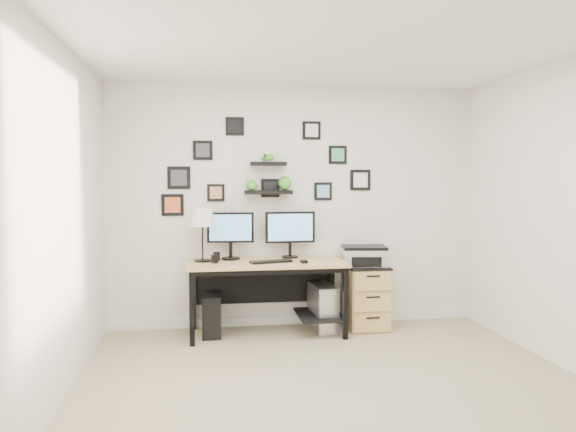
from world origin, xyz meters
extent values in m
plane|color=tan|center=(0.00, 0.00, 0.00)|extent=(4.00, 4.00, 0.00)
plane|color=white|center=(0.00, 0.00, 2.60)|extent=(4.00, 4.00, 0.00)
plane|color=white|center=(0.00, 2.00, 1.30)|extent=(4.00, 0.00, 4.00)
plane|color=white|center=(0.00, -2.00, 1.30)|extent=(4.00, 0.00, 4.00)
plane|color=white|center=(-2.00, 0.00, 1.30)|extent=(0.00, 4.00, 4.00)
cube|color=white|center=(0.00, 1.99, 0.05)|extent=(4.00, 0.03, 0.10)
cube|color=tan|center=(-0.35, 1.63, 0.73)|extent=(1.60, 0.70, 0.03)
cube|color=black|center=(-0.35, 1.63, 0.69)|extent=(1.54, 0.64, 0.05)
cube|color=black|center=(-0.35, 1.96, 0.46)|extent=(1.44, 0.02, 0.41)
cube|color=black|center=(0.20, 1.63, 0.18)|extent=(0.45, 0.63, 0.03)
cube|color=black|center=(-1.10, 1.33, 0.36)|extent=(0.05, 0.05, 0.72)
cube|color=black|center=(-1.10, 1.93, 0.36)|extent=(0.05, 0.05, 0.72)
cube|color=black|center=(0.40, 1.33, 0.36)|extent=(0.05, 0.05, 0.72)
cube|color=black|center=(0.40, 1.93, 0.36)|extent=(0.05, 0.05, 0.72)
cylinder|color=black|center=(-0.71, 1.83, 0.76)|extent=(0.21, 0.21, 0.02)
cylinder|color=black|center=(-0.71, 1.83, 0.84)|extent=(0.04, 0.04, 0.17)
cube|color=black|center=(-0.71, 1.83, 1.09)|extent=(0.48, 0.08, 0.32)
cube|color=#59A5D8|center=(-0.71, 1.81, 1.09)|extent=(0.43, 0.05, 0.27)
cylinder|color=black|center=(-0.07, 1.87, 0.76)|extent=(0.18, 0.18, 0.02)
cylinder|color=black|center=(-0.07, 1.87, 0.84)|extent=(0.04, 0.04, 0.15)
cube|color=black|center=(-0.07, 1.86, 1.08)|extent=(0.53, 0.04, 0.33)
cube|color=#59A5D8|center=(-0.07, 1.84, 1.08)|extent=(0.48, 0.02, 0.29)
cube|color=black|center=(-0.32, 1.56, 0.76)|extent=(0.44, 0.23, 0.02)
cube|color=black|center=(0.01, 1.49, 0.76)|extent=(0.07, 0.10, 0.03)
cylinder|color=black|center=(-1.00, 1.74, 0.76)|extent=(0.17, 0.17, 0.02)
cylinder|color=black|center=(-1.00, 1.74, 1.01)|extent=(0.01, 0.01, 0.50)
cone|color=white|center=(-1.00, 1.74, 1.21)|extent=(0.27, 0.27, 0.19)
cylinder|color=black|center=(-0.88, 1.62, 0.79)|extent=(0.07, 0.07, 0.08)
cylinder|color=black|center=(-0.86, 1.77, 0.80)|extent=(0.07, 0.07, 0.09)
cube|color=black|center=(-0.92, 1.68, 0.21)|extent=(0.19, 0.42, 0.42)
cube|color=gray|center=(0.24, 1.68, 0.24)|extent=(0.25, 0.50, 0.48)
cube|color=silver|center=(0.26, 1.44, 0.24)|extent=(0.19, 0.02, 0.45)
cube|color=tan|center=(0.72, 1.73, 0.33)|extent=(0.42, 0.50, 0.65)
cube|color=black|center=(0.72, 1.73, 0.66)|extent=(0.43, 0.51, 0.02)
cube|color=tan|center=(0.72, 1.47, 0.11)|extent=(0.39, 0.02, 0.18)
cylinder|color=black|center=(0.72, 1.46, 0.17)|extent=(0.14, 0.02, 0.02)
cube|color=tan|center=(0.72, 1.47, 0.33)|extent=(0.39, 0.02, 0.18)
cylinder|color=black|center=(0.72, 1.46, 0.39)|extent=(0.14, 0.02, 0.02)
cube|color=tan|center=(0.72, 1.47, 0.54)|extent=(0.39, 0.02, 0.18)
cylinder|color=black|center=(0.72, 1.46, 0.60)|extent=(0.14, 0.02, 0.02)
cube|color=silver|center=(0.70, 1.73, 0.76)|extent=(0.50, 0.41, 0.18)
cube|color=black|center=(0.70, 1.73, 0.86)|extent=(0.50, 0.41, 0.03)
cube|color=black|center=(0.68, 1.55, 0.73)|extent=(0.31, 0.06, 0.10)
cube|color=black|center=(-0.30, 1.91, 1.45)|extent=(0.50, 0.18, 0.04)
cube|color=black|center=(-0.30, 1.90, 1.75)|extent=(0.38, 0.15, 0.04)
imported|color=green|center=(-0.47, 1.91, 1.60)|extent=(0.15, 0.12, 0.27)
imported|color=green|center=(-0.13, 1.91, 1.60)|extent=(0.15, 0.15, 0.27)
imported|color=green|center=(-0.30, 1.90, 1.90)|extent=(0.13, 0.09, 0.25)
cube|color=black|center=(-0.65, 1.99, 2.15)|extent=(0.19, 0.02, 0.19)
cube|color=black|center=(-0.65, 1.98, 2.15)|extent=(0.14, 0.00, 0.14)
cube|color=black|center=(-1.30, 1.99, 1.32)|extent=(0.23, 0.02, 0.23)
cube|color=#CC6030|center=(-1.30, 1.98, 1.32)|extent=(0.16, 0.00, 0.16)
cube|color=black|center=(0.73, 1.99, 1.58)|extent=(0.23, 0.02, 0.23)
cube|color=silver|center=(0.73, 1.98, 1.58)|extent=(0.16, 0.00, 0.16)
cube|color=black|center=(-0.98, 1.99, 1.89)|extent=(0.20, 0.02, 0.20)
cube|color=#3A393F|center=(-0.98, 1.98, 1.89)|extent=(0.14, 0.00, 0.14)
cube|color=black|center=(-0.85, 1.99, 1.44)|extent=(0.18, 0.02, 0.18)
cube|color=tan|center=(-0.85, 1.98, 1.44)|extent=(0.13, 0.00, 0.13)
cube|color=black|center=(-1.24, 1.99, 1.60)|extent=(0.24, 0.02, 0.24)
cube|color=#3A3B45|center=(-1.24, 1.98, 1.60)|extent=(0.17, 0.00, 0.17)
cube|color=black|center=(0.47, 1.99, 1.85)|extent=(0.20, 0.02, 0.20)
cube|color=#49A064|center=(0.47, 1.98, 1.85)|extent=(0.14, 0.00, 0.14)
cube|color=black|center=(0.31, 1.99, 1.46)|extent=(0.20, 0.02, 0.20)
cube|color=#73B2CA|center=(0.31, 1.98, 1.46)|extent=(0.14, 0.00, 0.14)
cube|color=black|center=(0.18, 1.99, 2.11)|extent=(0.20, 0.02, 0.20)
cube|color=silver|center=(0.18, 1.98, 2.11)|extent=(0.14, 0.00, 0.14)
cube|color=black|center=(-0.27, 1.99, 1.49)|extent=(0.20, 0.02, 0.20)
cube|color=black|center=(-0.27, 1.98, 1.49)|extent=(0.14, 0.00, 0.14)
camera|label=1|loc=(-0.99, -4.00, 1.61)|focal=35.00mm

